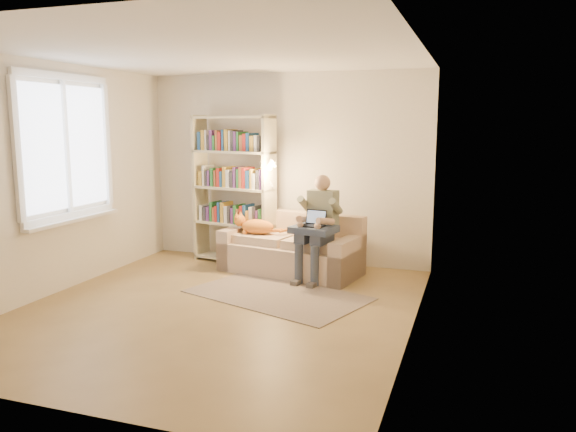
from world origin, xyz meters
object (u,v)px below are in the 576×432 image
(person, at_px, (318,222))
(laptop, at_px, (311,221))
(sofa, at_px, (292,251))
(bookshelf, at_px, (234,182))
(cat, at_px, (259,226))

(person, relative_size, laptop, 4.27)
(person, distance_m, laptop, 0.12)
(sofa, height_order, bookshelf, bookshelf)
(cat, height_order, laptop, laptop)
(sofa, xyz_separation_m, laptop, (0.35, -0.32, 0.47))
(sofa, xyz_separation_m, person, (0.42, -0.22, 0.45))
(cat, relative_size, laptop, 2.25)
(cat, distance_m, laptop, 0.86)
(sofa, xyz_separation_m, cat, (-0.45, -0.03, 0.31))
(sofa, height_order, cat, sofa)
(person, bearing_deg, bookshelf, 171.71)
(sofa, bearing_deg, laptop, -32.04)
(cat, bearing_deg, bookshelf, 160.87)
(person, bearing_deg, sofa, 162.51)
(sofa, xyz_separation_m, bookshelf, (-0.92, 0.23, 0.85))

